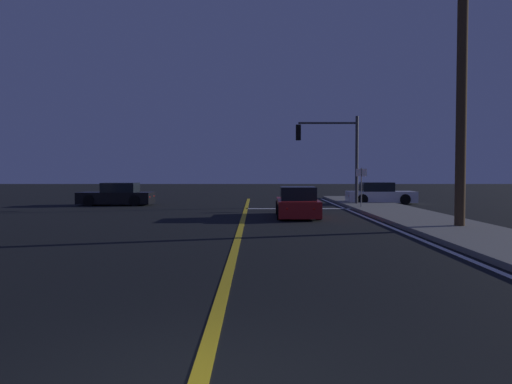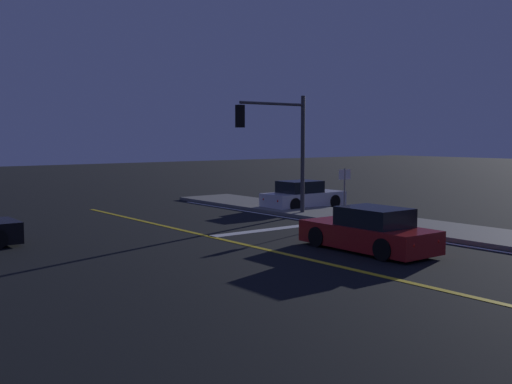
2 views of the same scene
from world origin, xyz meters
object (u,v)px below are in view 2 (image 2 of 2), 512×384
Objects in this scene: car_lead_oncoming_red at (369,232)px; traffic_signal_near_right at (279,136)px; street_sign_corner at (345,186)px; car_side_waiting_white at (303,196)px.

car_lead_oncoming_red is 8.39m from traffic_signal_near_right.
traffic_signal_near_right is 3.59m from street_sign_corner.
traffic_signal_near_right is (-3.19, -1.98, 2.90)m from car_side_waiting_white.
traffic_signal_near_right is at bearing 71.17° from car_lead_oncoming_red.
traffic_signal_near_right reaches higher than car_lead_oncoming_red.
traffic_signal_near_right reaches higher than car_side_waiting_white.
traffic_signal_near_right is at bearing 110.53° from street_sign_corner.
car_lead_oncoming_red is at bearing -31.66° from car_side_waiting_white.
car_lead_oncoming_red is at bearing -129.17° from street_sign_corner.
car_lead_oncoming_red is 6.00m from street_sign_corner.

